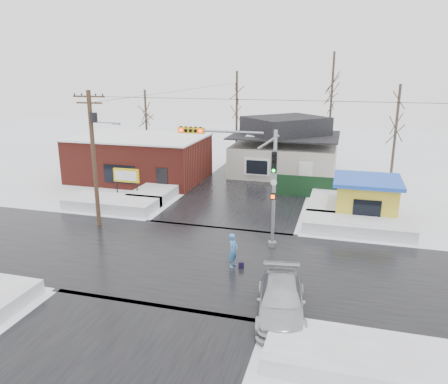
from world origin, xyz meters
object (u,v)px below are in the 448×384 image
(traffic_signal, at_px, (248,171))
(kiosk, at_px, (366,198))
(pedestrian, at_px, (233,251))
(utility_pole, at_px, (94,151))
(marquee_sign, at_px, (126,176))
(car, at_px, (281,301))

(traffic_signal, xyz_separation_m, kiosk, (7.07, 7.03, -3.08))
(pedestrian, bearing_deg, utility_pole, 83.37)
(kiosk, distance_m, pedestrian, 12.53)
(marquee_sign, distance_m, car, 20.26)
(kiosk, height_order, pedestrian, kiosk)
(utility_pole, relative_size, marquee_sign, 3.53)
(traffic_signal, xyz_separation_m, marquee_sign, (-11.43, 6.53, -2.62))
(kiosk, height_order, car, kiosk)
(marquee_sign, xyz_separation_m, pedestrian, (11.44, -9.83, -0.98))
(kiosk, relative_size, car, 0.92)
(traffic_signal, relative_size, utility_pole, 0.78)
(marquee_sign, distance_m, pedestrian, 15.12)
(kiosk, bearing_deg, pedestrian, -124.34)
(marquee_sign, relative_size, kiosk, 0.55)
(marquee_sign, xyz_separation_m, car, (14.63, -13.96, -1.19))
(marquee_sign, bearing_deg, pedestrian, -40.68)
(kiosk, xyz_separation_m, car, (-3.87, -14.46, -0.73))
(traffic_signal, bearing_deg, car, -66.71)
(traffic_signal, distance_m, pedestrian, 4.89)
(pedestrian, bearing_deg, kiosk, -20.66)
(traffic_signal, bearing_deg, kiosk, 44.84)
(traffic_signal, height_order, kiosk, traffic_signal)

